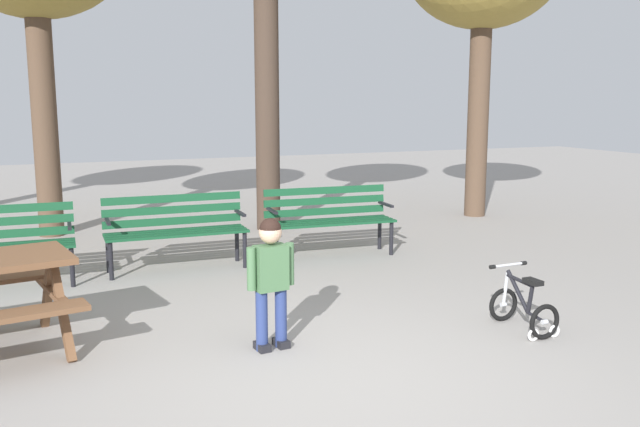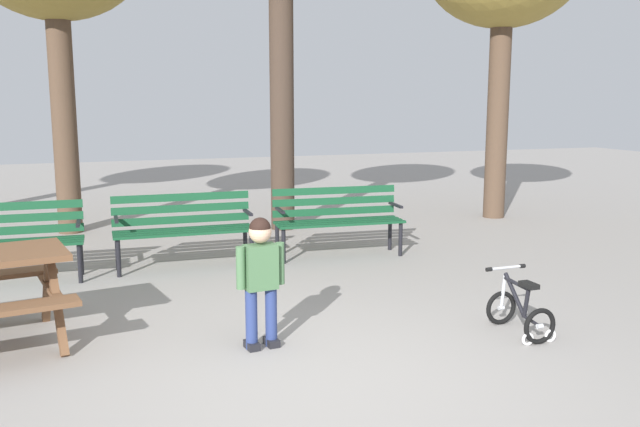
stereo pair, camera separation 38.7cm
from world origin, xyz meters
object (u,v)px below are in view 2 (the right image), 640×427
object	(u,v)px
park_bench_far_left	(5,236)
kids_bicycle	(520,311)
child_standing	(261,272)
park_bench_right	(337,215)
park_bench_left	(183,224)

from	to	relation	value
park_bench_far_left	kids_bicycle	size ratio (longest dim) A/B	2.85
child_standing	park_bench_right	bearing A→B (deg)	58.79
park_bench_left	kids_bicycle	xyz separation A→B (m)	(2.32, -3.28, -0.31)
park_bench_right	park_bench_far_left	bearing A→B (deg)	-179.45
park_bench_far_left	park_bench_right	xyz separation A→B (m)	(3.80, 0.04, 0.00)
park_bench_far_left	child_standing	distance (m)	3.48
park_bench_far_left	child_standing	bearing A→B (deg)	-53.03
park_bench_left	kids_bicycle	world-z (taller)	park_bench_left
park_bench_left	park_bench_right	bearing A→B (deg)	-1.30
park_bench_right	kids_bicycle	bearing A→B (deg)	-82.68
park_bench_left	park_bench_far_left	bearing A→B (deg)	-177.60
child_standing	kids_bicycle	world-z (taller)	child_standing
park_bench_left	park_bench_right	distance (m)	1.90
child_standing	kids_bicycle	size ratio (longest dim) A/B	1.85
park_bench_right	kids_bicycle	size ratio (longest dim) A/B	2.87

